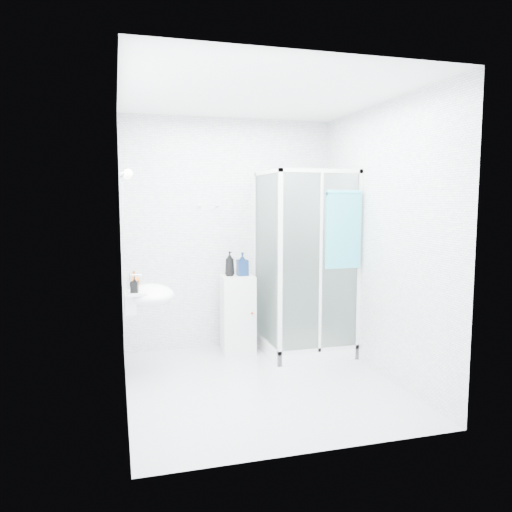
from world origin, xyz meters
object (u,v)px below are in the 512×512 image
object	(u,v)px
wall_basin	(147,296)
soap_dispenser_orange	(134,279)
shampoo_bottle_a	(230,264)
soap_dispenser_black	(134,284)
storage_cabinet	(238,314)
hand_towel	(343,228)
shower_enclosure	(300,314)
shampoo_bottle_b	(242,264)

from	to	relation	value
wall_basin	soap_dispenser_orange	bearing A→B (deg)	133.29
shampoo_bottle_a	soap_dispenser_black	bearing A→B (deg)	-143.93
wall_basin	storage_cabinet	size ratio (longest dim) A/B	0.65
soap_dispenser_orange	hand_towel	bearing A→B (deg)	-5.58
hand_towel	soap_dispenser_black	size ratio (longest dim) A/B	5.35
wall_basin	storage_cabinet	xyz separation A→B (m)	(1.02, 0.58, -0.37)
storage_cabinet	shampoo_bottle_a	size ratio (longest dim) A/B	3.17
shower_enclosure	soap_dispenser_orange	bearing A→B (deg)	-173.57
wall_basin	storage_cabinet	world-z (taller)	wall_basin
storage_cabinet	shampoo_bottle_a	bearing A→B (deg)	175.26
shower_enclosure	shampoo_bottle_a	world-z (taller)	shower_enclosure
storage_cabinet	soap_dispenser_black	xyz separation A→B (m)	(-1.13, -0.75, 0.51)
shampoo_bottle_a	soap_dispenser_orange	xyz separation A→B (m)	(-1.04, -0.47, -0.05)
soap_dispenser_orange	shower_enclosure	bearing A→B (deg)	6.43
hand_towel	shampoo_bottle_a	distance (m)	1.30
shower_enclosure	hand_towel	xyz separation A→B (m)	(0.30, -0.40, 0.96)
storage_cabinet	soap_dispenser_orange	size ratio (longest dim) A/B	5.52
shampoo_bottle_a	soap_dispenser_black	size ratio (longest dim) A/B	1.82
shampoo_bottle_a	shower_enclosure	bearing A→B (deg)	-20.64
wall_basin	soap_dispenser_orange	xyz separation A→B (m)	(-0.11, 0.12, 0.14)
shower_enclosure	storage_cabinet	xyz separation A→B (m)	(-0.64, 0.26, -0.02)
storage_cabinet	shampoo_bottle_b	size ratio (longest dim) A/B	3.33
shampoo_bottle_a	soap_dispenser_black	xyz separation A→B (m)	(-1.05, -0.76, -0.06)
soap_dispenser_black	shower_enclosure	bearing A→B (deg)	15.42
storage_cabinet	soap_dispenser_black	world-z (taller)	soap_dispenser_black
shower_enclosure	hand_towel	size ratio (longest dim) A/B	2.52
shampoo_bottle_b	soap_dispenser_orange	bearing A→B (deg)	-158.64
shower_enclosure	soap_dispenser_orange	size ratio (longest dim) A/B	12.88
soap_dispenser_orange	soap_dispenser_black	xyz separation A→B (m)	(-0.01, -0.29, -0.00)
hand_towel	shampoo_bottle_b	distance (m)	1.19
wall_basin	shampoo_bottle_a	xyz separation A→B (m)	(0.93, 0.59, 0.20)
storage_cabinet	shampoo_bottle_b	distance (m)	0.56
shampoo_bottle_a	soap_dispenser_black	world-z (taller)	shampoo_bottle_a
hand_towel	soap_dispenser_orange	bearing A→B (deg)	174.42
hand_towel	soap_dispenser_black	xyz separation A→B (m)	(-2.08, -0.09, -0.47)
soap_dispenser_black	soap_dispenser_orange	bearing A→B (deg)	88.96
storage_cabinet	shower_enclosure	bearing A→B (deg)	-19.08
soap_dispenser_orange	shampoo_bottle_b	bearing A→B (deg)	21.36
storage_cabinet	shampoo_bottle_a	distance (m)	0.57
shampoo_bottle_a	soap_dispenser_orange	size ratio (longest dim) A/B	1.74
storage_cabinet	wall_basin	bearing A→B (deg)	-147.24
storage_cabinet	hand_towel	size ratio (longest dim) A/B	1.08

